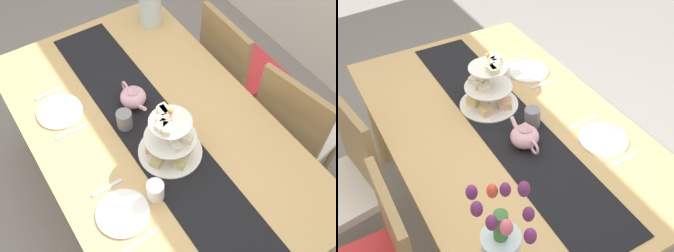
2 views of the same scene
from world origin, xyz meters
The scene contains 16 objects.
ground_plane centered at (0.00, 0.00, 0.00)m, with size 8.00×8.00×0.00m, color gray.
dining_table centered at (0.00, 0.00, 0.66)m, with size 1.79×1.09×0.74m.
chair_left centered at (-0.30, 0.77, 0.50)m, with size 0.42×0.42×0.91m.
chair_right centered at (0.25, 0.78, 0.50)m, with size 0.49×0.49×0.91m.
table_runner centered at (0.00, -0.01, 0.75)m, with size 1.68×0.31×0.00m, color black.
tiered_cake_stand centered at (0.16, 0.00, 0.84)m, with size 0.30×0.30×0.30m.
teapot centered at (-0.19, 0.00, 0.80)m, with size 0.24×0.13×0.14m.
tulip_vase centered at (-0.69, 0.40, 0.90)m, with size 0.26×0.17×0.44m.
dinner_plate_left centered at (-0.34, -0.34, 0.75)m, with size 0.23×0.23×0.01m, color white.
fork_left centered at (-0.48, -0.34, 0.75)m, with size 0.02×0.15×0.01m, color silver.
knife_left centered at (-0.19, -0.34, 0.75)m, with size 0.01×0.17×0.01m, color silver.
dinner_plate_right centered at (0.32, -0.34, 0.75)m, with size 0.23×0.23×0.01m, color white.
fork_right centered at (0.17, -0.34, 0.75)m, with size 0.02×0.15×0.01m, color silver.
knife_right centered at (0.46, -0.34, 0.75)m, with size 0.01×0.17×0.01m, color silver.
mug_grey centered at (-0.09, -0.10, 0.79)m, with size 0.08×0.08×0.10m, color slate.
mug_white_text centered at (0.32, -0.18, 0.79)m, with size 0.08×0.08×0.10m, color white.
Camera 1 is at (1.10, -0.61, 2.40)m, focal length 45.94 mm.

